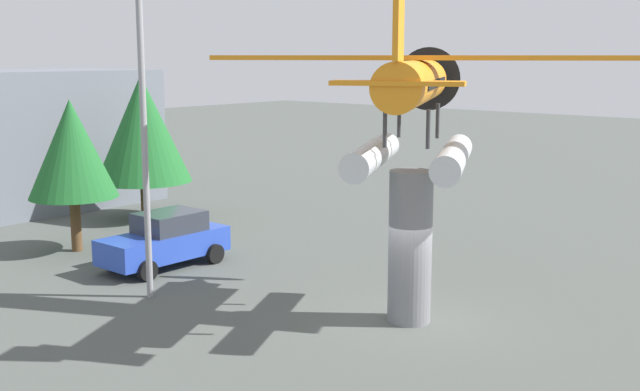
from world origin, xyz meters
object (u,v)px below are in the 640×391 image
storefront_building (16,140)px  tree_center_back (142,129)px  streetlight_primary (149,122)px  car_mid_blue (165,240)px  display_pedestal (410,247)px  floatplane_monument (414,103)px  tree_east (72,149)px

storefront_building → tree_center_back: bearing=-72.3°
streetlight_primary → car_mid_blue: bearing=46.1°
streetlight_primary → display_pedestal: bearing=-66.7°
floatplane_monument → tree_center_back: floatplane_monument is taller
display_pedestal → storefront_building: (1.44, 22.00, 1.08)m
display_pedestal → tree_east: bearing=96.4°
display_pedestal → car_mid_blue: bearing=94.6°
display_pedestal → storefront_building: bearing=86.3°
tree_east → storefront_building: bearing=72.5°
storefront_building → tree_east: size_ratio=2.15×
streetlight_primary → storefront_building: bearing=74.3°
floatplane_monument → car_mid_blue: (-0.83, 8.86, -4.68)m
storefront_building → tree_center_back: size_ratio=1.91×
floatplane_monument → tree_east: bearing=69.6°
car_mid_blue → floatplane_monument: bearing=95.4°
car_mid_blue → tree_center_back: size_ratio=0.71×
display_pedestal → floatplane_monument: size_ratio=0.40×
floatplane_monument → tree_center_back: (3.37, 15.51, -1.82)m
car_mid_blue → streetlight_primary: streetlight_primary is taller
tree_east → display_pedestal: bearing=-83.6°
car_mid_blue → tree_east: (-0.72, 3.99, 2.67)m
tree_center_back → storefront_building: bearing=107.7°
floatplane_monument → tree_center_back: size_ratio=1.65×
streetlight_primary → tree_center_back: 11.00m
tree_east → floatplane_monument: bearing=-83.1°
car_mid_blue → streetlight_primary: bearing=46.1°
display_pedestal → storefront_building: size_ratio=0.34×
car_mid_blue → tree_center_back: bearing=-122.3°
storefront_building → tree_center_back: 6.79m
display_pedestal → car_mid_blue: size_ratio=0.93×
floatplane_monument → car_mid_blue: floatplane_monument is taller
car_mid_blue → tree_center_back: tree_center_back is taller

